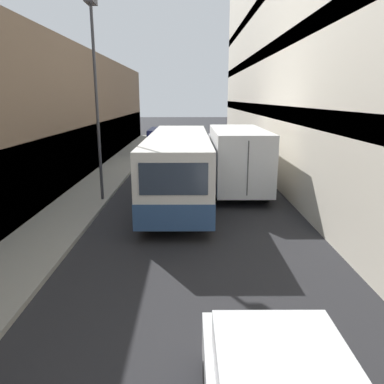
# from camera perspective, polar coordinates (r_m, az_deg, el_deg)

# --- Properties ---
(ground_plane) EXTENTS (150.00, 150.00, 0.00)m
(ground_plane) POSITION_cam_1_polar(r_m,az_deg,el_deg) (14.83, 0.04, -3.09)
(ground_plane) COLOR #232326
(sidewalk_left) EXTENTS (2.24, 60.00, 0.14)m
(sidewalk_left) POSITION_cam_1_polar(r_m,az_deg,el_deg) (15.53, -17.84, -2.72)
(sidewalk_left) COLOR gray
(sidewalk_left) RESTS_ON ground_plane
(building_left_shopfront) EXTENTS (2.40, 60.00, 7.15)m
(building_left_shopfront) POSITION_cam_1_polar(r_m,az_deg,el_deg) (15.79, -26.51, 8.53)
(building_left_shopfront) COLOR brown
(building_left_shopfront) RESTS_ON ground_plane
(building_right_apartment) EXTENTS (2.40, 60.00, 14.76)m
(building_right_apartment) POSITION_cam_1_polar(r_m,az_deg,el_deg) (15.47, 22.56, 24.18)
(building_right_apartment) COLOR beige
(building_right_apartment) RESTS_ON ground_plane
(bus) EXTENTS (2.54, 10.80, 2.85)m
(bus) POSITION_cam_1_polar(r_m,az_deg,el_deg) (16.46, -2.01, 4.11)
(bus) COLOR silver
(bus) RESTS_ON ground_plane
(box_truck) EXTENTS (2.37, 8.62, 2.98)m
(box_truck) POSITION_cam_1_polar(r_m,az_deg,el_deg) (18.84, 6.67, 5.53)
(box_truck) COLOR silver
(box_truck) RESTS_ON ground_plane
(panel_van) EXTENTS (1.85, 4.15, 2.05)m
(panel_van) POSITION_cam_1_polar(r_m,az_deg,el_deg) (29.91, -4.68, 7.86)
(panel_van) COLOR navy
(panel_van) RESTS_ON ground_plane
(street_lamp) EXTENTS (0.36, 0.80, 8.00)m
(street_lamp) POSITION_cam_1_polar(r_m,az_deg,el_deg) (16.18, -14.62, 17.82)
(street_lamp) COLOR #38383D
(street_lamp) RESTS_ON sidewalk_left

